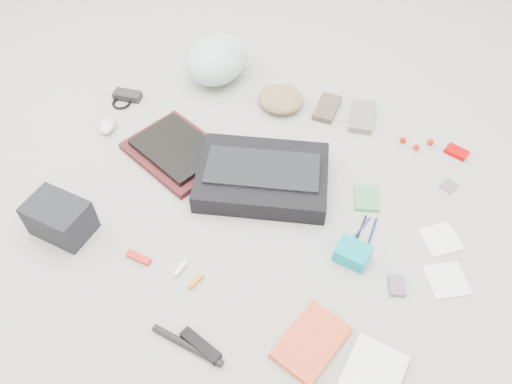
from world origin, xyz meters
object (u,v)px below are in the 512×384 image
at_px(camera_bag, 60,218).
at_px(accordion_wallet, 352,253).
at_px(book_red, 311,342).
at_px(laptop, 177,148).
at_px(bike_helmet, 217,59).
at_px(messenger_bag, 262,177).

height_order(camera_bag, accordion_wallet, camera_bag).
height_order(camera_bag, book_red, camera_bag).
height_order(laptop, bike_helmet, bike_helmet).
bearing_deg(messenger_bag, laptop, 161.75).
xyz_separation_m(book_red, accordion_wallet, (0.01, 0.34, 0.02)).
xyz_separation_m(messenger_bag, accordion_wallet, (0.42, -0.16, -0.01)).
bearing_deg(messenger_bag, camera_bag, -156.12).
bearing_deg(camera_bag, book_red, -0.08).
height_order(laptop, accordion_wallet, accordion_wallet).
xyz_separation_m(bike_helmet, accordion_wallet, (0.89, -0.66, -0.07)).
bearing_deg(book_red, bike_helmet, 143.51).
height_order(bike_helmet, book_red, bike_helmet).
relative_size(camera_bag, book_red, 0.91).
bearing_deg(accordion_wallet, laptop, 171.87).
height_order(bike_helmet, camera_bag, bike_helmet).
bearing_deg(laptop, bike_helmet, 119.54).
relative_size(messenger_bag, accordion_wallet, 4.40).
bearing_deg(bike_helmet, camera_bag, -94.50).
relative_size(messenger_bag, bike_helmet, 1.48).
height_order(laptop, book_red, laptop).
bearing_deg(accordion_wallet, camera_bag, -157.28).
bearing_deg(messenger_bag, book_red, -70.75).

